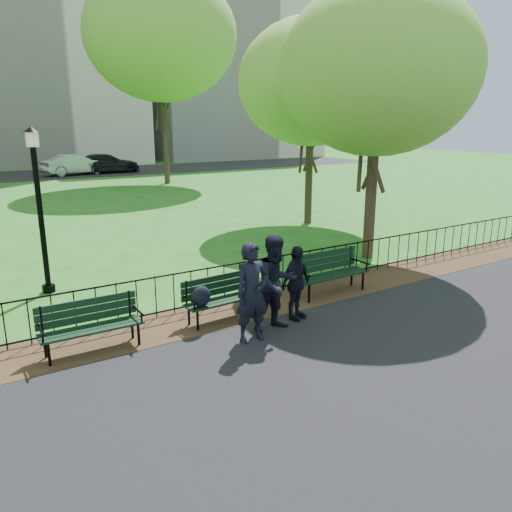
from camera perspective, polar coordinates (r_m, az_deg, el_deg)
ground at (r=9.53m, az=1.31°, el=-9.18°), size 120.00×120.00×0.00m
asphalt_path at (r=7.31m, az=17.24°, el=-17.91°), size 60.00×9.20×0.01m
dirt_strip at (r=10.70m, az=-3.24°, el=-6.35°), size 60.00×1.60×0.01m
far_street at (r=42.65m, az=-26.45°, el=8.15°), size 70.00×9.00×0.01m
iron_fence at (r=10.95m, az=-4.57°, el=-3.17°), size 24.06×0.06×1.00m
apartment_east at (r=63.77m, az=-3.92°, el=22.18°), size 20.00×15.00×24.00m
park_bench_main at (r=10.00m, az=-4.81°, el=-4.35°), size 1.75×0.63×0.98m
park_bench_left_a at (r=9.24m, az=-18.45°, el=-6.94°), size 1.76×0.57×0.99m
park_bench_right_a at (r=11.78m, az=8.32°, el=-1.37°), size 1.91×0.60×1.08m
lamppost at (r=12.45m, az=-23.51°, el=5.35°), size 0.34×0.34×3.83m
tree_near_e at (r=14.91m, az=13.80°, el=19.91°), size 5.47×5.47×7.63m
tree_mid_e at (r=20.02m, az=6.35°, el=19.10°), size 5.56×5.56×7.75m
tree_far_e at (r=34.54m, az=-10.83°, el=23.53°), size 9.51×9.51×13.26m
person_left at (r=9.02m, az=-0.43°, el=-4.21°), size 0.69×0.47×1.85m
person_mid at (r=9.49m, az=2.33°, el=-3.14°), size 0.92×0.49×1.88m
person_right at (r=10.09m, az=4.57°, el=-3.10°), size 0.97×0.64×1.53m
sedan_silver at (r=41.76m, az=-20.03°, el=9.79°), size 5.08×2.64×1.60m
sedan_dark at (r=42.72m, az=-16.70°, el=10.10°), size 5.29×2.28×1.52m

